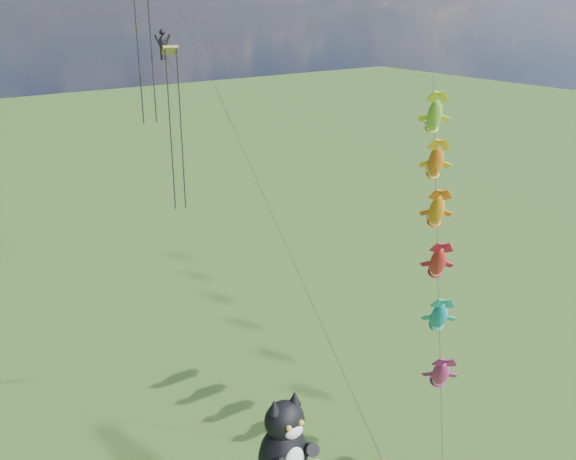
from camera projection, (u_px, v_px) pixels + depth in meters
cat_kite_rig at (287, 455)px, 23.52m from camera, size 2.24×4.06×10.04m
fish_windsock_rig at (437, 237)px, 34.02m from camera, size 10.44×12.23×20.23m
parafoil_rig at (167, 57)px, 35.45m from camera, size 5.42×16.94×28.00m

